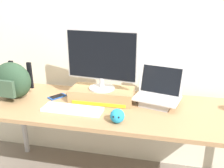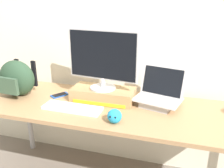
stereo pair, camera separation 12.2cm
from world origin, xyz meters
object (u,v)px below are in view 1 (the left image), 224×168
at_px(messenger_backpack, 12,80).
at_px(cell_phone, 57,97).
at_px(open_laptop, 157,97).
at_px(external_keyboard, 73,109).
at_px(plush_toy, 117,116).
at_px(toner_box_yellow, 102,95).
at_px(desktop_monitor, 101,59).

distance_m(messenger_backpack, cell_phone, 0.37).
distance_m(open_laptop, external_keyboard, 0.65).
bearing_deg(plush_toy, external_keyboard, 163.55).
height_order(toner_box_yellow, plush_toy, toner_box_yellow).
relative_size(external_keyboard, messenger_backpack, 1.33).
distance_m(toner_box_yellow, desktop_monitor, 0.29).
xyz_separation_m(external_keyboard, cell_phone, (-0.21, 0.21, -0.01)).
distance_m(toner_box_yellow, plush_toy, 0.38).
relative_size(open_laptop, cell_phone, 2.44).
bearing_deg(toner_box_yellow, messenger_backpack, -172.47).
xyz_separation_m(desktop_monitor, external_keyboard, (-0.16, -0.22, -0.33)).
height_order(external_keyboard, messenger_backpack, messenger_backpack).
xyz_separation_m(desktop_monitor, cell_phone, (-0.38, -0.01, -0.33)).
xyz_separation_m(cell_phone, plush_toy, (0.56, -0.31, 0.04)).
relative_size(cell_phone, plush_toy, 1.64).
bearing_deg(external_keyboard, open_laptop, 23.63).
bearing_deg(open_laptop, plush_toy, -110.39).
bearing_deg(cell_phone, plush_toy, 5.56).
distance_m(desktop_monitor, cell_phone, 0.50).
xyz_separation_m(toner_box_yellow, cell_phone, (-0.38, -0.02, -0.04)).
xyz_separation_m(open_laptop, plush_toy, (-0.24, -0.35, -0.01)).
bearing_deg(desktop_monitor, toner_box_yellow, 87.57).
distance_m(desktop_monitor, plush_toy, 0.47).
bearing_deg(plush_toy, open_laptop, 55.27).
bearing_deg(open_laptop, external_keyboard, -143.06).
bearing_deg(plush_toy, cell_phone, 151.15).
height_order(toner_box_yellow, open_laptop, open_laptop).
height_order(open_laptop, plush_toy, open_laptop).
bearing_deg(plush_toy, desktop_monitor, 120.00).
xyz_separation_m(toner_box_yellow, desktop_monitor, (-0.00, -0.00, 0.29)).
bearing_deg(desktop_monitor, plush_toy, -53.25).
relative_size(open_laptop, messenger_backpack, 1.15).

